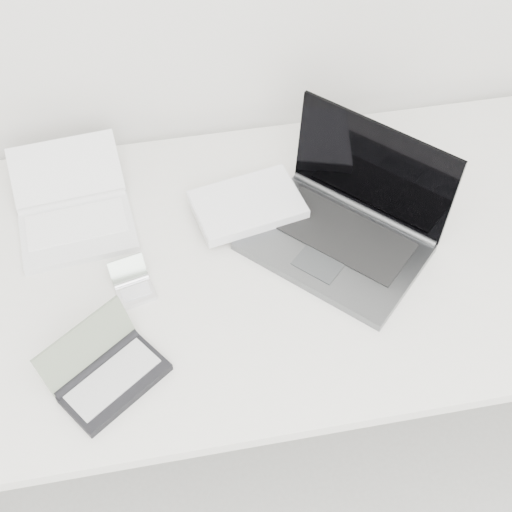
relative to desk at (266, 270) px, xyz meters
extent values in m
cube|color=white|center=(0.00, 0.00, 0.03)|extent=(1.60, 0.80, 0.03)
cylinder|color=silver|center=(0.75, 0.35, -0.33)|extent=(0.04, 0.04, 0.70)
cube|color=#57595C|center=(0.14, -0.01, 0.06)|extent=(0.43, 0.43, 0.02)
cube|color=black|center=(0.17, 0.02, 0.07)|extent=(0.30, 0.31, 0.00)
cube|color=black|center=(0.24, 0.09, 0.18)|extent=(0.27, 0.28, 0.23)
cylinder|color=#57595C|center=(0.23, 0.08, 0.07)|extent=(0.26, 0.27, 0.02)
cube|color=#3C3F42|center=(0.10, -0.05, 0.07)|extent=(0.11, 0.11, 0.00)
cube|color=silver|center=(-0.02, 0.13, 0.08)|extent=(0.26, 0.20, 0.02)
cube|color=white|center=(-0.02, 0.13, 0.09)|extent=(0.25, 0.19, 0.00)
cube|color=white|center=(-0.39, 0.13, 0.06)|extent=(0.26, 0.19, 0.02)
cube|color=white|center=(-0.39, 0.15, 0.07)|extent=(0.22, 0.12, 0.00)
cube|color=white|center=(-0.41, 0.29, 0.10)|extent=(0.25, 0.16, 0.07)
cylinder|color=white|center=(-0.40, 0.21, 0.06)|extent=(0.24, 0.04, 0.02)
cube|color=white|center=(-0.28, -0.05, 0.05)|extent=(0.08, 0.07, 0.01)
cube|color=#BABABE|center=(-0.28, -0.05, 0.06)|extent=(0.06, 0.04, 0.00)
cube|color=gray|center=(-0.29, -0.01, 0.08)|extent=(0.08, 0.05, 0.05)
cylinder|color=white|center=(-0.29, -0.02, 0.06)|extent=(0.07, 0.03, 0.01)
cube|color=black|center=(-0.33, -0.25, 0.06)|extent=(0.22, 0.20, 0.02)
cube|color=#A5A5A5|center=(-0.34, -0.24, 0.07)|extent=(0.18, 0.16, 0.00)
cube|color=slate|center=(-0.38, -0.19, 0.11)|extent=(0.18, 0.15, 0.09)
cylinder|color=black|center=(-0.36, -0.21, 0.06)|extent=(0.17, 0.13, 0.02)
camera|label=1|loc=(-0.19, -0.91, 1.24)|focal=50.00mm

